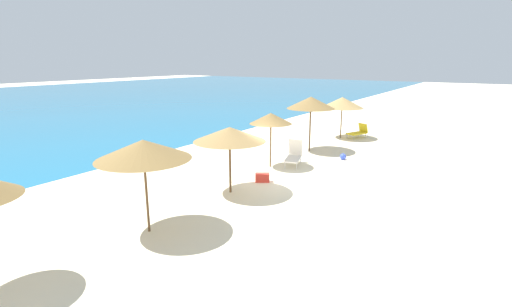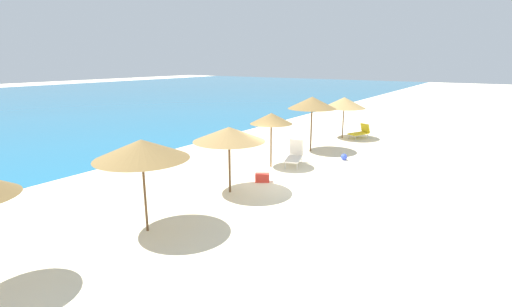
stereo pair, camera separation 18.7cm
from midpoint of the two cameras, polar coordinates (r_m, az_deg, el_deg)
The scene contains 11 objects.
ground_plane at distance 15.35m, azimuth 1.52°, elevation -4.54°, with size 160.00×160.00×0.00m, color beige.
dune_ridge at distance 11.21m, azimuth 31.35°, elevation -7.71°, with size 51.09×6.04×2.25m, color beige.
beach_umbrella_1 at distance 10.93m, azimuth -16.46°, elevation 0.61°, with size 2.66×2.66×2.74m.
beach_umbrella_2 at distance 13.81m, azimuth -3.72°, elevation 2.93°, with size 2.67×2.67×2.50m.
beach_umbrella_3 at distance 17.21m, azimuth 2.64°, elevation 5.30°, with size 1.95×1.95×2.54m.
beach_umbrella_4 at distance 20.51m, azimuth 8.75°, elevation 7.60°, with size 2.59×2.59×2.97m.
beach_umbrella_5 at distance 24.50m, azimuth 13.41°, elevation 7.49°, with size 2.67×2.67×2.60m.
lounge_chair_0 at distance 25.06m, azimuth 15.71°, elevation 3.14°, with size 1.52×1.14×0.90m.
lounge_chair_1 at distance 18.01m, azimuth 6.14°, elevation -0.21°, with size 1.61×1.07×1.19m.
beach_ball at distance 19.35m, azimuth 13.44°, elevation -0.51°, with size 0.32×0.32×0.32m, color blue.
cooler_box at distance 15.50m, azimuth 1.29°, elevation -3.66°, with size 0.58×0.32×0.35m, color red.
Camera 2 is at (-12.26, -7.82, 4.88)m, focal length 26.45 mm.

